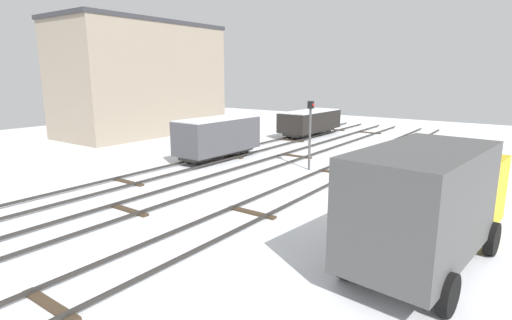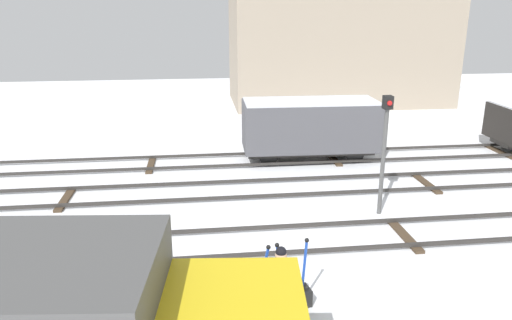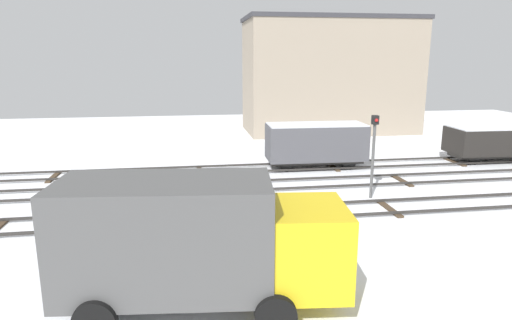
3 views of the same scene
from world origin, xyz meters
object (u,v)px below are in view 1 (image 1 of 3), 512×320
(switch_lever_frame, at_px, (363,197))
(signal_post, at_px, (310,128))
(freight_car_mid_siding, at_px, (218,136))
(rail_worker, at_px, (379,183))
(freight_car_near_switch, at_px, (310,121))
(delivery_truck, at_px, (431,199))

(switch_lever_frame, relative_size, signal_post, 0.42)
(switch_lever_frame, height_order, signal_post, signal_post)
(switch_lever_frame, height_order, freight_car_mid_siding, freight_car_mid_siding)
(rail_worker, bearing_deg, freight_car_near_switch, 24.98)
(rail_worker, relative_size, signal_post, 0.49)
(freight_car_mid_siding, bearing_deg, signal_post, -79.48)
(rail_worker, xyz_separation_m, signal_post, (3.76, 4.85, 1.19))
(rail_worker, distance_m, signal_post, 6.25)
(switch_lever_frame, xyz_separation_m, freight_car_mid_siding, (2.79, 9.56, 1.11))
(delivery_truck, height_order, freight_car_mid_siding, delivery_truck)
(freight_car_near_switch, bearing_deg, rail_worker, -141.71)
(delivery_truck, distance_m, signal_post, 10.35)
(delivery_truck, height_order, freight_car_near_switch, delivery_truck)
(rail_worker, distance_m, freight_car_mid_siding, 10.59)
(switch_lever_frame, bearing_deg, freight_car_near_switch, 23.55)
(signal_post, bearing_deg, rail_worker, -127.80)
(delivery_truck, xyz_separation_m, signal_post, (7.29, 7.33, 0.42))
(freight_car_near_switch, bearing_deg, freight_car_mid_siding, -178.36)
(freight_car_near_switch, height_order, freight_car_mid_siding, freight_car_mid_siding)
(delivery_truck, xyz_separation_m, freight_car_near_switch, (17.20, 12.65, -0.55))
(freight_car_mid_siding, bearing_deg, rail_worker, -104.47)
(rail_worker, distance_m, delivery_truck, 4.38)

